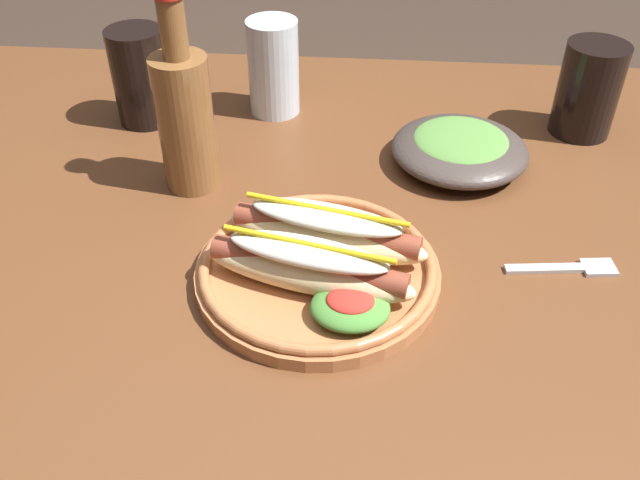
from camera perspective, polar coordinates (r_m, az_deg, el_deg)
The scene contains 8 objects.
dining_table at distance 0.85m, azimuth 5.19°, elevation -4.72°, with size 1.43×0.99×0.74m.
hot_dog_plate at distance 0.72m, azimuth -0.09°, elevation -1.89°, with size 0.26×0.26×0.08m.
fork at distance 0.79m, azimuth 20.02°, elevation -2.21°, with size 0.12×0.03×0.00m.
soda_cup at distance 1.03m, azimuth 21.37°, elevation 11.55°, with size 0.08×0.08×0.13m, color black.
water_cup at distance 1.02m, azimuth -3.88°, elevation 14.09°, with size 0.07×0.07×0.14m, color silver.
extra_cup at distance 1.02m, azimuth -14.69°, elevation 12.99°, with size 0.08×0.08×0.14m, color black.
glass_bottle at distance 0.85m, azimuth -11.14°, elevation 10.09°, with size 0.07×0.07×0.25m.
side_bowl at distance 0.93m, azimuth 11.52°, elevation 7.50°, with size 0.18×0.18×0.05m.
Camera 1 is at (-0.02, -0.61, 1.23)m, focal length 38.58 mm.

